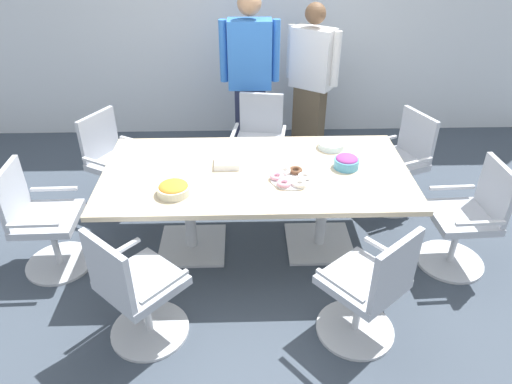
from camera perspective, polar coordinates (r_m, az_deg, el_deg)
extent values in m
cube|color=#3D4754|center=(4.13, 0.00, -6.51)|extent=(10.00, 10.00, 0.01)
cube|color=silver|center=(5.74, -0.74, 20.47)|extent=(8.00, 0.10, 2.80)
cube|color=#CCB793|center=(3.71, 0.00, 2.34)|extent=(2.40, 1.20, 0.04)
cube|color=silver|center=(4.14, -7.67, -6.41)|extent=(0.56, 0.56, 0.02)
cylinder|color=silver|center=(3.93, -8.04, -2.35)|extent=(0.09, 0.09, 0.69)
cube|color=silver|center=(4.17, 7.62, -6.13)|extent=(0.56, 0.56, 0.02)
cylinder|color=silver|center=(3.96, 7.99, -2.09)|extent=(0.09, 0.09, 0.69)
cylinder|color=silver|center=(3.51, 11.84, -15.88)|extent=(0.76, 0.76, 0.02)
cylinder|color=silver|center=(3.35, 12.26, -13.43)|extent=(0.05, 0.05, 0.41)
cube|color=#ADB2BC|center=(3.19, 12.74, -10.50)|extent=(0.65, 0.65, 0.06)
cube|color=#ADB2BC|center=(2.96, 16.53, -9.03)|extent=(0.36, 0.31, 0.42)
cube|color=silver|center=(2.96, 10.07, -11.05)|extent=(0.26, 0.30, 0.02)
cube|color=silver|center=(3.28, 15.63, -6.90)|extent=(0.26, 0.30, 0.02)
cylinder|color=silver|center=(4.26, 22.29, -7.73)|extent=(0.56, 0.56, 0.02)
cylinder|color=silver|center=(4.14, 22.90, -5.44)|extent=(0.05, 0.05, 0.41)
cube|color=#ADB2BC|center=(4.01, 23.60, -2.79)|extent=(0.48, 0.48, 0.06)
cube|color=#ADB2BC|center=(3.99, 27.03, 0.22)|extent=(0.06, 0.44, 0.42)
cube|color=silver|center=(3.77, 25.49, -3.43)|extent=(0.37, 0.04, 0.02)
cube|color=silver|center=(4.13, 22.60, 0.52)|extent=(0.37, 0.04, 0.02)
cylinder|color=silver|center=(4.84, 15.67, -1.15)|extent=(0.71, 0.71, 0.02)
cylinder|color=silver|center=(4.72, 16.05, 1.02)|extent=(0.05, 0.05, 0.41)
cube|color=#ADB2BC|center=(4.61, 16.48, 3.49)|extent=(0.60, 0.60, 0.06)
cube|color=#ADB2BC|center=(4.64, 18.94, 6.57)|extent=(0.21, 0.42, 0.42)
cube|color=silver|center=(4.40, 18.69, 3.42)|extent=(0.35, 0.17, 0.02)
cube|color=silver|center=(4.72, 14.85, 6.10)|extent=(0.35, 0.17, 0.02)
cylinder|color=silver|center=(4.98, 0.30, 1.27)|extent=(0.62, 0.62, 0.02)
cylinder|color=silver|center=(4.87, 0.31, 3.43)|extent=(0.05, 0.05, 0.41)
cube|color=#ADB2BC|center=(4.77, 0.31, 5.88)|extent=(0.53, 0.53, 0.06)
cube|color=#ADB2BC|center=(4.85, 0.64, 9.52)|extent=(0.44, 0.11, 0.42)
cube|color=silver|center=(4.69, 3.31, 7.01)|extent=(0.09, 0.37, 0.02)
cube|color=silver|center=(4.75, -2.64, 7.34)|extent=(0.09, 0.37, 0.02)
cylinder|color=silver|center=(4.81, -15.35, -1.27)|extent=(0.74, 0.74, 0.02)
cylinder|color=silver|center=(4.70, -15.72, 0.91)|extent=(0.05, 0.05, 0.41)
cube|color=#ADB2BC|center=(4.59, -16.14, 3.39)|extent=(0.63, 0.63, 0.06)
cube|color=#ADB2BC|center=(4.62, -18.52, 6.55)|extent=(0.25, 0.40, 0.42)
cube|color=silver|center=(4.69, -14.37, 5.98)|extent=(0.33, 0.21, 0.02)
cube|color=silver|center=(4.39, -18.50, 3.35)|extent=(0.33, 0.21, 0.02)
cylinder|color=silver|center=(4.25, -22.54, -7.92)|extent=(0.55, 0.55, 0.02)
cylinder|color=silver|center=(4.12, -23.16, -5.63)|extent=(0.05, 0.05, 0.41)
cube|color=#ADB2BC|center=(3.99, -23.87, -2.98)|extent=(0.47, 0.47, 0.06)
cube|color=#ADB2BC|center=(3.96, -27.45, -0.16)|extent=(0.05, 0.44, 0.42)
cube|color=silver|center=(4.12, -23.22, 0.35)|extent=(0.37, 0.04, 0.02)
cube|color=silver|center=(3.74, -25.38, -3.64)|extent=(0.37, 0.04, 0.02)
cylinder|color=silver|center=(3.51, -12.65, -15.96)|extent=(0.76, 0.76, 0.02)
cylinder|color=silver|center=(3.35, -13.10, -13.51)|extent=(0.05, 0.05, 0.41)
cube|color=#ADB2BC|center=(3.19, -13.61, -10.59)|extent=(0.65, 0.65, 0.06)
cube|color=#ADB2BC|center=(2.96, -17.44, -9.14)|extent=(0.35, 0.32, 0.42)
cube|color=silver|center=(3.28, -16.50, -7.00)|extent=(0.27, 0.29, 0.02)
cube|color=silver|center=(2.96, -10.98, -11.14)|extent=(0.27, 0.29, 0.02)
cube|color=#232842|center=(5.23, -0.71, 8.07)|extent=(0.32, 0.20, 0.87)
cube|color=blue|center=(4.96, -0.77, 16.27)|extent=(0.44, 0.22, 0.69)
sphere|color=tan|center=(4.84, -0.81, 21.85)|extent=(0.23, 0.23, 0.23)
cylinder|color=blue|center=(4.96, 2.43, 16.66)|extent=(0.08, 0.08, 0.62)
cylinder|color=blue|center=(4.95, -3.97, 16.60)|extent=(0.08, 0.08, 0.62)
cube|color=brown|center=(5.46, 6.37, 8.56)|extent=(0.38, 0.34, 0.80)
cube|color=white|center=(5.21, 6.86, 15.75)|extent=(0.49, 0.43, 0.63)
sphere|color=brown|center=(5.10, 7.21, 20.63)|extent=(0.22, 0.22, 0.22)
cylinder|color=white|center=(5.10, 9.65, 15.53)|extent=(0.11, 0.11, 0.57)
cylinder|color=white|center=(5.32, 4.22, 16.58)|extent=(0.11, 0.11, 0.57)
cylinder|color=#4C9EC6|center=(3.79, 10.87, 3.43)|extent=(0.20, 0.20, 0.08)
ellipsoid|color=#9E3D8E|center=(3.78, 10.93, 3.94)|extent=(0.17, 0.17, 0.07)
cylinder|color=beige|center=(3.45, -9.92, 0.25)|extent=(0.24, 0.24, 0.06)
ellipsoid|color=orange|center=(3.43, -9.97, 0.68)|extent=(0.21, 0.21, 0.06)
cylinder|color=white|center=(3.58, 4.23, 1.53)|extent=(0.31, 0.31, 0.01)
torus|color=white|center=(3.59, 5.93, 1.93)|extent=(0.11, 0.11, 0.03)
torus|color=brown|center=(3.66, 4.80, 2.62)|extent=(0.11, 0.11, 0.03)
torus|color=white|center=(3.66, 3.50, 2.63)|extent=(0.11, 0.11, 0.03)
torus|color=pink|center=(3.57, 2.52, 1.91)|extent=(0.11, 0.11, 0.03)
torus|color=pink|center=(3.49, 3.38, 1.08)|extent=(0.11, 0.11, 0.03)
torus|color=white|center=(3.50, 5.21, 1.05)|extent=(0.11, 0.11, 0.03)
cylinder|color=white|center=(4.10, 9.07, 5.34)|extent=(0.23, 0.23, 0.01)
cylinder|color=silver|center=(4.09, 9.08, 5.42)|extent=(0.23, 0.23, 0.01)
cylinder|color=white|center=(4.09, 9.09, 5.49)|extent=(0.23, 0.23, 0.01)
cylinder|color=silver|center=(4.09, 9.09, 5.57)|extent=(0.23, 0.23, 0.01)
cylinder|color=white|center=(4.08, 9.10, 5.64)|extent=(0.23, 0.23, 0.01)
cylinder|color=silver|center=(4.08, 9.11, 5.72)|extent=(0.23, 0.23, 0.01)
cylinder|color=white|center=(4.08, 9.11, 5.79)|extent=(0.23, 0.23, 0.01)
cylinder|color=silver|center=(4.08, 9.12, 5.87)|extent=(0.23, 0.23, 0.01)
cylinder|color=white|center=(4.07, 9.13, 5.94)|extent=(0.23, 0.23, 0.01)
cube|color=white|center=(3.77, -3.50, 3.62)|extent=(0.20, 0.20, 0.05)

